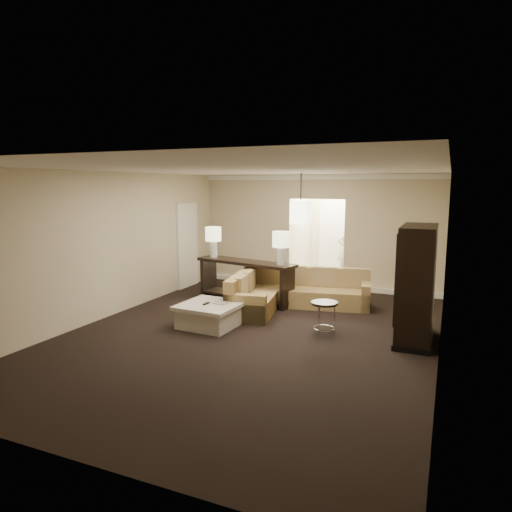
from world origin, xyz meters
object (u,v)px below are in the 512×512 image
at_px(sectional_sofa, 289,293).
at_px(coffee_table, 210,314).
at_px(armoire, 416,286).
at_px(drink_table, 324,311).
at_px(console_table, 246,277).
at_px(person, 347,247).

height_order(sectional_sofa, coffee_table, sectional_sofa).
bearing_deg(sectional_sofa, armoire, -33.40).
bearing_deg(armoire, drink_table, -169.79).
relative_size(sectional_sofa, armoire, 1.46).
bearing_deg(console_table, coffee_table, -73.85).
bearing_deg(armoire, person, 113.80).
relative_size(sectional_sofa, person, 1.66).
bearing_deg(coffee_table, sectional_sofa, 62.57).
bearing_deg(person, armoire, 92.92).
xyz_separation_m(coffee_table, person, (1.32, 5.48, 0.62)).
xyz_separation_m(sectional_sofa, armoire, (2.56, -1.12, 0.59)).
bearing_deg(sectional_sofa, coffee_table, -127.24).
xyz_separation_m(coffee_table, console_table, (-0.15, 1.88, 0.33)).
height_order(sectional_sofa, console_table, console_table).
distance_m(sectional_sofa, drink_table, 1.77).
distance_m(coffee_table, drink_table, 2.06).
bearing_deg(armoire, coffee_table, -169.77).
distance_m(drink_table, person, 5.18).
xyz_separation_m(console_table, armoire, (3.61, -1.25, 0.37)).
relative_size(console_table, drink_table, 4.24).
xyz_separation_m(sectional_sofa, person, (0.41, 3.74, 0.52)).
bearing_deg(console_table, armoire, -7.55).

